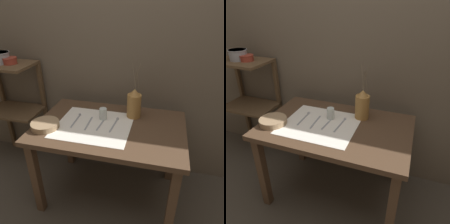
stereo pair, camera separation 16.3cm
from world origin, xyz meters
The scene contains 14 objects.
ground_plane centered at (0.00, 0.00, 0.00)m, with size 12.00×12.00×0.00m, color #473F35.
stone_wall_back centered at (0.00, 0.48, 1.20)m, with size 7.00×0.06×2.40m.
wooden_table centered at (0.00, 0.00, 0.62)m, with size 1.15×0.75×0.72m.
wooden_shelf_unit centered at (-1.06, 0.29, 0.76)m, with size 0.53×0.36×1.07m.
linen_cloth centered at (-0.12, -0.03, 0.72)m, with size 0.57×0.50×0.00m.
pitcher_with_flowers centered at (0.16, 0.19, 0.84)m, with size 0.11×0.11×0.45m.
wooden_bowl centered at (-0.47, -0.15, 0.75)m, with size 0.21×0.21×0.05m.
glass_tumbler_near centered at (-0.07, 0.08, 0.77)m, with size 0.06×0.06×0.09m.
spoon_inner centered at (-0.28, 0.05, 0.73)m, with size 0.02×0.21×0.02m.
fork_outer centered at (-0.17, -0.02, 0.73)m, with size 0.02×0.20×0.00m.
fork_inner centered at (-0.07, 0.00, 0.73)m, with size 0.03×0.20×0.00m.
spoon_outer centered at (0.04, 0.06, 0.73)m, with size 0.03×0.21×0.02m.
metal_pot_large centered at (-1.08, 0.25, 1.13)m, with size 0.17×0.17×0.10m.
metal_pot_small centered at (-0.98, 0.25, 1.11)m, with size 0.13×0.13×0.06m.
Camera 1 is at (0.37, -1.40, 1.61)m, focal length 35.00 mm.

